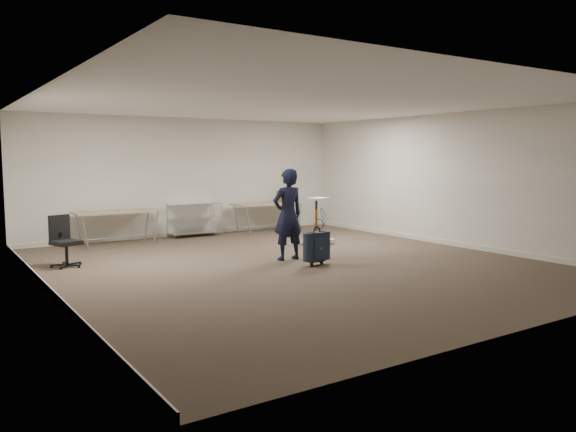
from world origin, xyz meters
TOP-DOWN VIEW (x-y plane):
  - ground at (0.00, 0.00)m, footprint 9.00×9.00m
  - room_shell at (0.00, 1.38)m, footprint 8.00×9.00m
  - folding_table_left at (-1.90, 3.95)m, footprint 1.80×0.75m
  - folding_table_right at (1.90, 3.95)m, footprint 1.80×0.75m
  - wire_shelf at (0.00, 4.20)m, footprint 1.22×0.47m
  - person at (0.17, 0.43)m, footprint 0.62×0.41m
  - suitcase at (0.29, -0.30)m, footprint 0.37×0.24m
  - office_chair at (-3.38, 2.00)m, footprint 0.54×0.54m
  - equipment_cart at (1.74, 1.61)m, footprint 0.68×0.68m
  - cardboard_box at (2.42, 3.93)m, footprint 0.41×0.32m

SIDE VIEW (x-z plane):
  - ground at x=0.00m, z-range 0.00..0.00m
  - room_shell at x=0.00m, z-range -4.45..4.55m
  - equipment_cart at x=1.74m, z-range -0.24..0.77m
  - office_chair at x=-3.38m, z-range -0.17..0.71m
  - suitcase at x=0.29m, z-range -0.16..0.83m
  - wire_shelf at x=0.00m, z-range 0.04..0.84m
  - folding_table_left at x=-1.90m, z-range 0.31..1.04m
  - folding_table_right at x=1.90m, z-range 0.31..1.04m
  - person at x=0.17m, z-range 0.00..1.67m
  - cardboard_box at x=2.42m, z-range 0.73..1.02m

